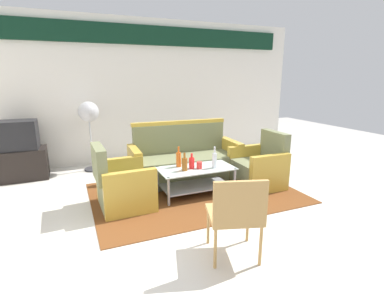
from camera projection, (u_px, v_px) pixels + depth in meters
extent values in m
plane|color=beige|center=(220.00, 216.00, 3.73)|extent=(14.00, 14.00, 0.00)
cube|color=silver|center=(151.00, 91.00, 6.10)|extent=(6.52, 0.12, 2.80)
cube|color=black|center=(151.00, 35.00, 5.75)|extent=(5.76, 0.08, 0.36)
cube|color=brown|center=(195.00, 193.00, 4.44)|extent=(2.96, 2.04, 0.01)
cube|color=#6B704C|center=(186.00, 168.00, 4.93)|extent=(1.63, 0.76, 0.42)
cube|color=#6B704C|center=(179.00, 138.00, 5.10)|extent=(1.60, 0.20, 0.48)
cube|color=#B79333|center=(231.00, 157.00, 5.19)|extent=(0.15, 0.70, 0.62)
cube|color=#B79333|center=(135.00, 168.00, 4.62)|extent=(0.15, 0.70, 0.62)
cube|color=#B79333|center=(179.00, 122.00, 5.04)|extent=(1.64, 0.16, 0.06)
cube|color=#6B704C|center=(126.00, 191.00, 3.96)|extent=(0.68, 0.62, 0.40)
cube|color=#6B704C|center=(99.00, 164.00, 3.73)|extent=(0.14, 0.60, 0.45)
cube|color=#B79333|center=(120.00, 178.00, 4.23)|extent=(0.66, 0.12, 0.58)
cube|color=#B79333|center=(131.00, 194.00, 3.64)|extent=(0.66, 0.12, 0.58)
cube|color=#6B704C|center=(257.00, 173.00, 4.70)|extent=(0.67, 0.61, 0.40)
cube|color=#6B704C|center=(275.00, 145.00, 4.70)|extent=(0.13, 0.60, 0.45)
cube|color=#B79333|center=(270.00, 174.00, 4.38)|extent=(0.66, 0.11, 0.58)
cube|color=#B79333|center=(246.00, 162.00, 4.97)|extent=(0.66, 0.11, 0.58)
cube|color=silver|center=(196.00, 168.00, 4.33)|extent=(1.10, 0.60, 0.02)
cube|color=#9E9EA5|center=(196.00, 185.00, 4.40)|extent=(1.00, 0.52, 0.02)
cylinder|color=#9E9EA5|center=(157.00, 179.00, 4.41)|extent=(0.04, 0.04, 0.40)
cylinder|color=#9E9EA5|center=(218.00, 171.00, 4.80)|extent=(0.04, 0.04, 0.40)
cylinder|color=#9E9EA5|center=(169.00, 192.00, 3.95)|extent=(0.04, 0.04, 0.40)
cylinder|color=#9E9EA5|center=(235.00, 181.00, 4.34)|extent=(0.04, 0.04, 0.40)
cylinder|color=silver|center=(214.00, 160.00, 4.28)|extent=(0.07, 0.07, 0.22)
cylinder|color=silver|center=(215.00, 150.00, 4.24)|extent=(0.03, 0.03, 0.09)
cylinder|color=red|center=(192.00, 163.00, 4.26)|extent=(0.08, 0.08, 0.16)
cylinder|color=red|center=(192.00, 156.00, 4.23)|extent=(0.03, 0.03, 0.07)
cylinder|color=#D85919|center=(179.00, 160.00, 4.34)|extent=(0.07, 0.07, 0.21)
cylinder|color=#D85919|center=(179.00, 150.00, 4.30)|extent=(0.03, 0.03, 0.09)
cylinder|color=brown|center=(185.00, 164.00, 4.16)|extent=(0.08, 0.08, 0.18)
cylinder|color=brown|center=(185.00, 156.00, 4.13)|extent=(0.03, 0.03, 0.08)
cylinder|color=red|center=(199.00, 165.00, 4.26)|extent=(0.08, 0.08, 0.10)
cube|color=black|center=(22.00, 164.00, 5.01)|extent=(0.80, 0.50, 0.52)
cube|color=black|center=(17.00, 135.00, 4.89)|extent=(0.62, 0.46, 0.48)
cube|color=black|center=(20.00, 133.00, 5.09)|extent=(0.51, 0.03, 0.36)
cylinder|color=#2D2D33|center=(94.00, 169.00, 5.55)|extent=(0.32, 0.32, 0.03)
cylinder|color=#B2B2B7|center=(91.00, 144.00, 5.43)|extent=(0.03, 0.03, 0.95)
sphere|color=#B2B2B7|center=(88.00, 112.00, 5.28)|extent=(0.36, 0.36, 0.36)
cube|color=#AD844C|center=(234.00, 215.00, 2.83)|extent=(0.60, 0.60, 0.04)
cube|color=#AD844C|center=(240.00, 203.00, 2.56)|extent=(0.47, 0.18, 0.40)
cylinder|color=#AD844C|center=(208.00, 225.00, 3.07)|extent=(0.03, 0.03, 0.42)
cylinder|color=#AD844C|center=(248.00, 223.00, 3.11)|extent=(0.03, 0.03, 0.42)
cylinder|color=#AD844C|center=(215.00, 247.00, 2.66)|extent=(0.03, 0.03, 0.42)
cylinder|color=#AD844C|center=(261.00, 245.00, 2.70)|extent=(0.03, 0.03, 0.42)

